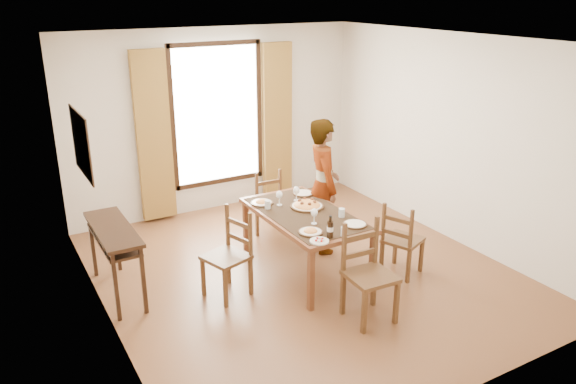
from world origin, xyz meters
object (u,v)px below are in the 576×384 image
console_table (114,237)px  dining_table (305,218)px  man (323,186)px  pasta_platter (307,203)px

console_table → dining_table: 2.15m
console_table → man: size_ratio=0.70×
dining_table → console_table: bearing=164.1°
pasta_platter → man: bearing=35.0°
man → pasta_platter: man is taller
console_table → dining_table: (2.06, -0.59, 0.00)m
console_table → pasta_platter: 2.22m
dining_table → pasta_platter: (0.11, 0.13, 0.12)m
console_table → pasta_platter: bearing=-11.8°
console_table → dining_table: size_ratio=0.72×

